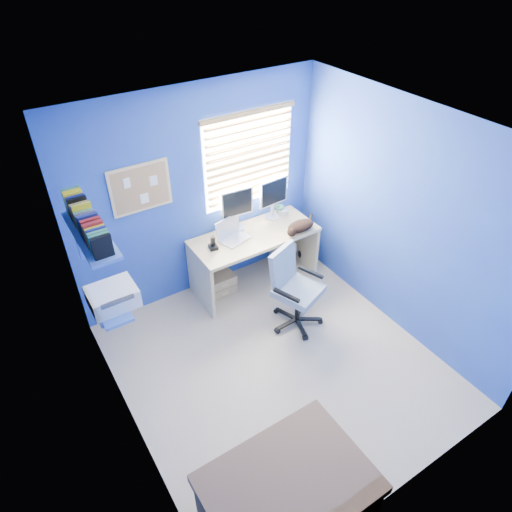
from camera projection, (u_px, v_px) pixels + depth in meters
floor at (277, 364)px, 4.78m from camera, size 3.00×3.20×0.00m
ceiling at (287, 136)px, 3.28m from camera, size 3.00×3.20×0.00m
wall_back at (199, 196)px, 5.11m from camera, size 3.00×0.01×2.50m
wall_front at (424, 402)px, 2.95m from camera, size 3.00×0.01×2.50m
wall_left at (116, 340)px, 3.38m from camera, size 0.01×3.20×2.50m
wall_right at (401, 222)px, 4.68m from camera, size 0.01×3.20×2.50m
desk at (254, 259)px, 5.63m from camera, size 1.53×0.65×0.74m
laptop at (234, 232)px, 5.25m from camera, size 0.39×0.34×0.22m
monitor_left at (236, 210)px, 5.34m from camera, size 0.41×0.15×0.54m
monitor_right at (273, 199)px, 5.54m from camera, size 0.41×0.15×0.54m
phone at (213, 242)px, 5.13m from camera, size 0.11×0.12×0.17m
mug at (280, 210)px, 5.76m from camera, size 0.10×0.09×0.10m
cd_spindle at (283, 212)px, 5.75m from camera, size 0.13×0.13×0.07m
cat at (301, 226)px, 5.43m from camera, size 0.40×0.29×0.13m
tower_pc at (282, 250)px, 6.02m from camera, size 0.28×0.47×0.45m
drawer_boxes at (220, 283)px, 5.63m from camera, size 0.35×0.28×0.27m
yellow_book at (282, 268)px, 5.89m from camera, size 0.03×0.17×0.24m
backpack at (306, 251)px, 6.13m from camera, size 0.31×0.28×0.30m
bed_corner at (287, 499)px, 3.41m from camera, size 1.15×0.81×0.55m
office_chair at (294, 298)px, 5.08m from camera, size 0.71×0.71×0.95m
window_blinds at (249, 159)px, 5.19m from camera, size 1.15×0.05×1.10m
corkboard at (141, 188)px, 4.63m from camera, size 0.64×0.02×0.52m
wall_shelves at (100, 262)px, 3.84m from camera, size 0.42×0.90×1.05m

